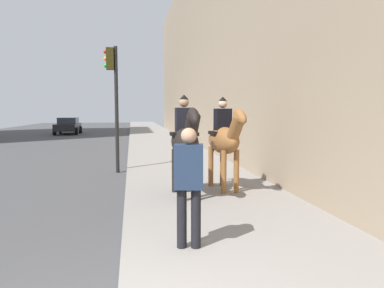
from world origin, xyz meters
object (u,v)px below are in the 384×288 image
(mounted_horse_near, at_px, (185,141))
(traffic_light_near_curb, at_px, (114,89))
(mounted_horse_far, at_px, (224,139))
(car_near_lane, at_px, (68,126))
(pedestrian_greeting, at_px, (189,180))

(mounted_horse_near, distance_m, traffic_light_near_curb, 4.72)
(mounted_horse_near, bearing_deg, traffic_light_near_curb, -159.79)
(mounted_horse_near, relative_size, mounted_horse_far, 1.01)
(car_near_lane, relative_size, traffic_light_near_curb, 1.06)
(mounted_horse_far, distance_m, car_near_lane, 25.61)
(pedestrian_greeting, bearing_deg, mounted_horse_far, -10.91)
(mounted_horse_near, relative_size, pedestrian_greeting, 1.35)
(car_near_lane, xyz_separation_m, traffic_light_near_curb, (-20.81, -4.92, 2.00))
(traffic_light_near_curb, bearing_deg, mounted_horse_near, -157.56)
(mounted_horse_far, relative_size, pedestrian_greeting, 1.34)
(pedestrian_greeting, distance_m, car_near_lane, 28.68)
(car_near_lane, bearing_deg, pedestrian_greeting, 11.94)
(mounted_horse_near, xyz_separation_m, traffic_light_near_curb, (4.18, 1.73, 1.35))
(mounted_horse_far, relative_size, traffic_light_near_curb, 0.55)
(mounted_horse_near, relative_size, car_near_lane, 0.53)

